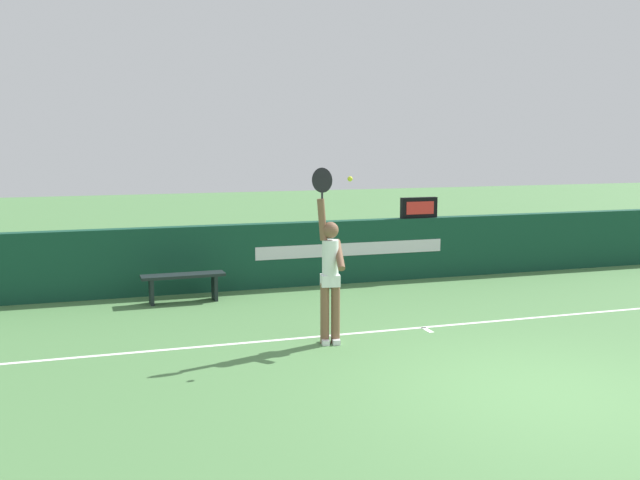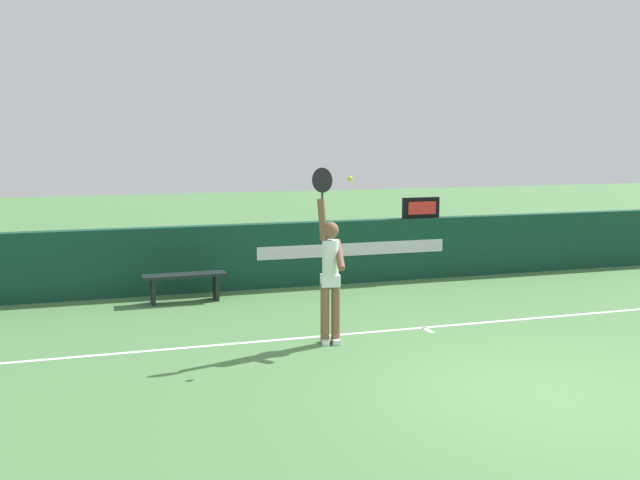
{
  "view_description": "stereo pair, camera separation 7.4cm",
  "coord_description": "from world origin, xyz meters",
  "px_view_note": "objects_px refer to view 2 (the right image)",
  "views": [
    {
      "loc": [
        -4.7,
        -6.78,
        2.86
      ],
      "look_at": [
        -1.8,
        2.33,
        1.49
      ],
      "focal_mm": 40.71,
      "sensor_mm": 36.0,
      "label": 1
    },
    {
      "loc": [
        -4.63,
        -6.8,
        2.86
      ],
      "look_at": [
        -1.8,
        2.33,
        1.49
      ],
      "focal_mm": 40.71,
      "sensor_mm": 36.0,
      "label": 2
    }
  ],
  "objects_px": {
    "speed_display": "(421,208)",
    "tennis_ball": "(350,179)",
    "tennis_player": "(330,271)",
    "courtside_bench_near": "(185,281)"
  },
  "relations": [
    {
      "from": "speed_display",
      "to": "tennis_ball",
      "type": "height_order",
      "value": "tennis_ball"
    },
    {
      "from": "tennis_player",
      "to": "tennis_ball",
      "type": "distance_m",
      "value": 1.32
    },
    {
      "from": "tennis_ball",
      "to": "courtside_bench_near",
      "type": "distance_m",
      "value": 4.34
    },
    {
      "from": "tennis_player",
      "to": "tennis_ball",
      "type": "height_order",
      "value": "tennis_player"
    },
    {
      "from": "speed_display",
      "to": "tennis_player",
      "type": "bearing_deg",
      "value": -129.07
    },
    {
      "from": "speed_display",
      "to": "tennis_player",
      "type": "xyz_separation_m",
      "value": [
        -3.19,
        -3.93,
        -0.42
      ]
    },
    {
      "from": "speed_display",
      "to": "tennis_ball",
      "type": "bearing_deg",
      "value": -125.55
    },
    {
      "from": "tennis_player",
      "to": "courtside_bench_near",
      "type": "xyz_separation_m",
      "value": [
        -1.63,
        3.17,
        -0.64
      ]
    },
    {
      "from": "tennis_player",
      "to": "courtside_bench_near",
      "type": "distance_m",
      "value": 3.62
    },
    {
      "from": "speed_display",
      "to": "tennis_ball",
      "type": "relative_size",
      "value": 10.97
    }
  ]
}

